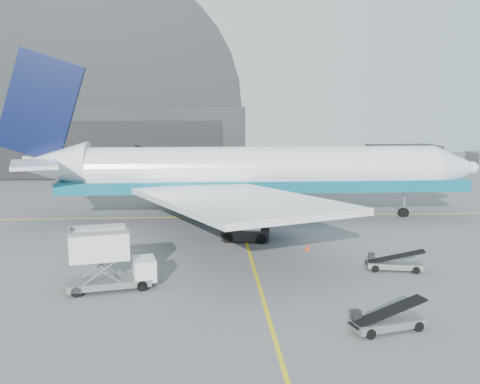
{
  "coord_description": "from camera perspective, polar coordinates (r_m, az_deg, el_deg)",
  "views": [
    {
      "loc": [
        -3.52,
        -38.19,
        12.2
      ],
      "look_at": [
        -0.52,
        9.3,
        4.5
      ],
      "focal_mm": 40.0,
      "sensor_mm": 36.0,
      "label": 1
    }
  ],
  "objects": [
    {
      "name": "belt_loader_a",
      "position": [
        31.17,
        15.4,
        -13.16
      ],
      "size": [
        4.52,
        2.46,
        1.69
      ],
      "rotation": [
        0.0,
        0.0,
        0.27
      ],
      "color": "slate",
      "rests_on": "ground"
    },
    {
      "name": "airliner",
      "position": [
        57.47,
        0.53,
        2.09
      ],
      "size": [
        51.91,
        50.33,
        18.22
      ],
      "color": "white",
      "rests_on": "ground"
    },
    {
      "name": "pushback_tug",
      "position": [
        49.09,
        0.75,
        -4.3
      ],
      "size": [
        4.64,
        3.13,
        2.0
      ],
      "rotation": [
        0.0,
        0.0,
        -0.16
      ],
      "color": "black",
      "rests_on": "ground"
    },
    {
      "name": "traffic_cone",
      "position": [
        46.03,
        7.18,
        -5.93
      ],
      "size": [
        0.37,
        0.37,
        0.53
      ],
      "color": "#F62E07",
      "rests_on": "ground"
    },
    {
      "name": "distant_bldg_a",
      "position": [
        118.38,
        16.97,
        2.88
      ],
      "size": [
        14.0,
        8.0,
        4.0
      ],
      "primitive_type": "cube",
      "color": "black",
      "rests_on": "ground"
    },
    {
      "name": "belt_loader_b",
      "position": [
        41.95,
        16.08,
        -7.37
      ],
      "size": [
        4.37,
        2.15,
        1.63
      ],
      "rotation": [
        0.0,
        0.0,
        -0.2
      ],
      "color": "slate",
      "rests_on": "ground"
    },
    {
      "name": "hangar",
      "position": [
        104.81,
        -13.88,
        7.47
      ],
      "size": [
        50.0,
        28.3,
        28.0
      ],
      "color": "black",
      "rests_on": "ground"
    },
    {
      "name": "catering_truck",
      "position": [
        36.95,
        -13.95,
        -7.07
      ],
      "size": [
        6.13,
        3.34,
        3.99
      ],
      "rotation": [
        0.0,
        0.0,
        0.22
      ],
      "color": "slate",
      "rests_on": "ground"
    },
    {
      "name": "ground",
      "position": [
        40.24,
        1.59,
        -8.46
      ],
      "size": [
        200.0,
        200.0,
        0.0
      ],
      "primitive_type": "plane",
      "color": "#565659",
      "rests_on": "ground"
    },
    {
      "name": "taxi_lines",
      "position": [
        52.41,
        0.34,
        -4.26
      ],
      "size": [
        80.0,
        42.12,
        0.02
      ],
      "color": "yellow",
      "rests_on": "ground"
    }
  ]
}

